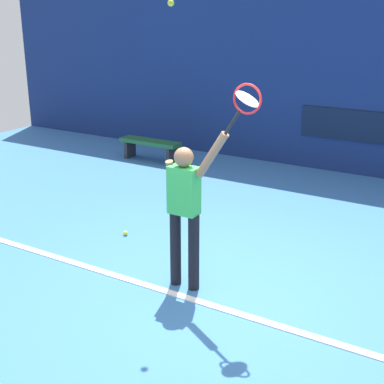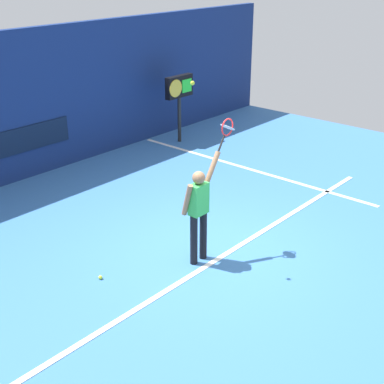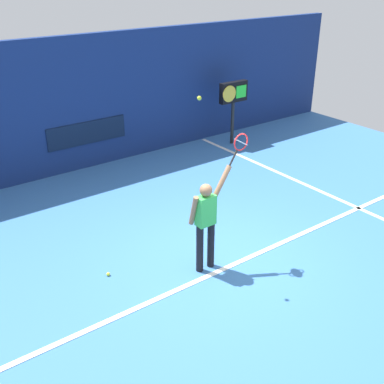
# 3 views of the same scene
# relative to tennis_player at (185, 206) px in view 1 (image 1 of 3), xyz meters

# --- Properties ---
(ground_plane) EXTENTS (18.00, 18.00, 0.00)m
(ground_plane) POSITION_rel_tennis_player_xyz_m (0.40, 0.03, -1.01)
(ground_plane) COLOR #3870B2
(back_wall) EXTENTS (18.00, 0.20, 3.46)m
(back_wall) POSITION_rel_tennis_player_xyz_m (0.40, 5.72, 0.72)
(back_wall) COLOR navy
(back_wall) RESTS_ON ground_plane
(sponsor_banner_center) EXTENTS (2.20, 0.03, 0.60)m
(sponsor_banner_center) POSITION_rel_tennis_player_xyz_m (0.40, 5.60, -0.03)
(sponsor_banner_center) COLOR #0C1933
(court_baseline) EXTENTS (10.00, 0.10, 0.01)m
(court_baseline) POSITION_rel_tennis_player_xyz_m (0.40, -0.24, -1.00)
(court_baseline) COLOR white
(court_baseline) RESTS_ON ground_plane
(tennis_player) EXTENTS (0.79, 0.31, 1.92)m
(tennis_player) POSITION_rel_tennis_player_xyz_m (0.00, 0.00, 0.00)
(tennis_player) COLOR black
(tennis_player) RESTS_ON ground_plane
(tennis_racket) EXTENTS (0.47, 0.27, 0.60)m
(tennis_racket) POSITION_rel_tennis_player_xyz_m (0.72, -0.00, 1.24)
(tennis_racket) COLOR black
(tennis_ball) EXTENTS (0.07, 0.07, 0.07)m
(tennis_ball) POSITION_rel_tennis_player_xyz_m (-0.16, 0.00, 2.17)
(tennis_ball) COLOR #CCE033
(court_bench) EXTENTS (1.40, 0.36, 0.45)m
(court_bench) POSITION_rel_tennis_player_xyz_m (-3.62, 4.37, -0.67)
(court_bench) COLOR #1E592D
(court_bench) RESTS_ON ground_plane
(water_bottle) EXTENTS (0.07, 0.07, 0.24)m
(water_bottle) POSITION_rel_tennis_player_xyz_m (-2.64, 4.37, -0.89)
(water_bottle) COLOR #338CD8
(water_bottle) RESTS_ON ground_plane
(spare_ball) EXTENTS (0.07, 0.07, 0.07)m
(spare_ball) POSITION_rel_tennis_player_xyz_m (-1.54, 0.83, -0.97)
(spare_ball) COLOR #CCE033
(spare_ball) RESTS_ON ground_plane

